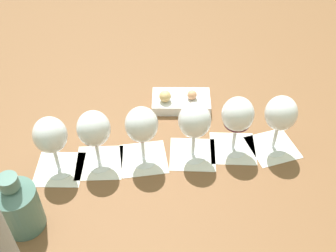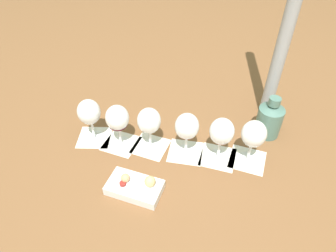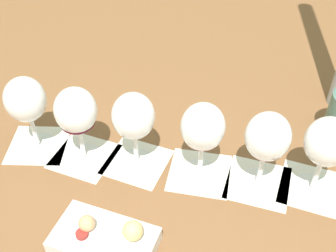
{
  "view_description": "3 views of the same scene",
  "coord_description": "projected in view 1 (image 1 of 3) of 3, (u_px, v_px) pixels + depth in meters",
  "views": [
    {
      "loc": [
        0.53,
        -0.52,
        0.83
      ],
      "look_at": [
        0.0,
        -0.0,
        0.11
      ],
      "focal_mm": 45.0,
      "sensor_mm": 36.0,
      "label": 1
    },
    {
      "loc": [
        -0.68,
        0.32,
        0.78
      ],
      "look_at": [
        0.0,
        -0.0,
        0.11
      ],
      "focal_mm": 32.0,
      "sensor_mm": 36.0,
      "label": 2
    },
    {
      "loc": [
        -0.52,
        0.24,
        0.63
      ],
      "look_at": [
        0.0,
        -0.0,
        0.11
      ],
      "focal_mm": 45.0,
      "sensor_mm": 36.0,
      "label": 3
    }
  ],
  "objects": [
    {
      "name": "wine_glass_2",
      "position": [
        142.0,
        127.0,
        1.03
      ],
      "size": [
        0.08,
        0.08,
        0.17
      ],
      "color": "white",
      "rests_on": "tasting_card_2"
    },
    {
      "name": "tasting_card_5",
      "position": [
        273.0,
        147.0,
        1.13
      ],
      "size": [
        0.16,
        0.16,
        0.0
      ],
      "color": "silver",
      "rests_on": "ground_plane"
    },
    {
      "name": "ground_plane",
      "position": [
        168.0,
        156.0,
        1.11
      ],
      "size": [
        8.0,
        8.0,
        0.0
      ],
      "primitive_type": "plane",
      "color": "brown"
    },
    {
      "name": "tasting_card_0",
      "position": [
        59.0,
        169.0,
        1.08
      ],
      "size": [
        0.17,
        0.17,
        0.0
      ],
      "color": "silver",
      "rests_on": "ground_plane"
    },
    {
      "name": "tasting_card_1",
      "position": [
        99.0,
        163.0,
        1.09
      ],
      "size": [
        0.17,
        0.17,
        0.0
      ],
      "color": "silver",
      "rests_on": "ground_plane"
    },
    {
      "name": "ceramic_vase",
      "position": [
        18.0,
        205.0,
        0.91
      ],
      "size": [
        0.09,
        0.09,
        0.17
      ],
      "color": "#4C7066",
      "rests_on": "ground_plane"
    },
    {
      "name": "tasting_card_4",
      "position": [
        233.0,
        148.0,
        1.13
      ],
      "size": [
        0.17,
        0.17,
        0.0
      ],
      "color": "silver",
      "rests_on": "ground_plane"
    },
    {
      "name": "wine_glass_1",
      "position": [
        94.0,
        131.0,
        1.02
      ],
      "size": [
        0.08,
        0.08,
        0.17
      ],
      "color": "white",
      "rests_on": "tasting_card_1"
    },
    {
      "name": "wine_glass_0",
      "position": [
        51.0,
        138.0,
        1.0
      ],
      "size": [
        0.08,
        0.08,
        0.17
      ],
      "color": "white",
      "rests_on": "tasting_card_0"
    },
    {
      "name": "tasting_card_2",
      "position": [
        144.0,
        159.0,
        1.1
      ],
      "size": [
        0.17,
        0.17,
        0.0
      ],
      "color": "silver",
      "rests_on": "ground_plane"
    },
    {
      "name": "wine_glass_3",
      "position": [
        194.0,
        123.0,
        1.04
      ],
      "size": [
        0.08,
        0.08,
        0.17
      ],
      "color": "white",
      "rests_on": "tasting_card_3"
    },
    {
      "name": "tasting_card_3",
      "position": [
        193.0,
        154.0,
        1.12
      ],
      "size": [
        0.17,
        0.17,
        0.0
      ],
      "color": "silver",
      "rests_on": "ground_plane"
    },
    {
      "name": "wine_glass_4",
      "position": [
        237.0,
        117.0,
        1.05
      ],
      "size": [
        0.08,
        0.08,
        0.17
      ],
      "color": "white",
      "rests_on": "tasting_card_4"
    },
    {
      "name": "snack_dish",
      "position": [
        180.0,
        101.0,
        1.25
      ],
      "size": [
        0.19,
        0.19,
        0.07
      ],
      "color": "silver",
      "rests_on": "ground_plane"
    },
    {
      "name": "wine_glass_5",
      "position": [
        280.0,
        116.0,
        1.06
      ],
      "size": [
        0.08,
        0.08,
        0.17
      ],
      "color": "white",
      "rests_on": "tasting_card_5"
    }
  ]
}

